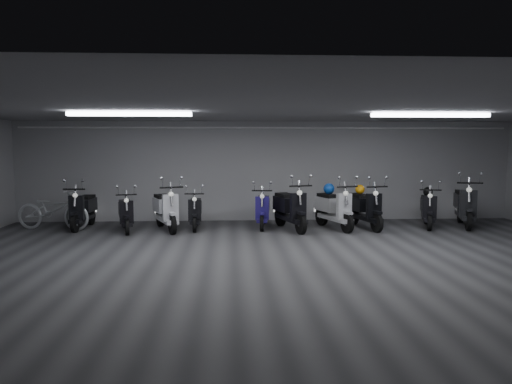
{
  "coord_description": "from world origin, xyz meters",
  "views": [
    {
      "loc": [
        -1.06,
        -8.68,
        2.13
      ],
      "look_at": [
        -0.45,
        2.5,
        1.05
      ],
      "focal_mm": 34.03,
      "sensor_mm": 36.0,
      "label": 1
    }
  ],
  "objects": [
    {
      "name": "scooter_3",
      "position": [
        -1.94,
        3.65,
        0.59
      ],
      "size": [
        0.58,
        1.6,
        1.18
      ],
      "primitive_type": null,
      "rotation": [
        0.0,
        0.0,
        0.03
      ],
      "color": "black",
      "rests_on": "floor"
    },
    {
      "name": "fluor_strip_left",
      "position": [
        -3.0,
        1.0,
        2.74
      ],
      "size": [
        2.4,
        0.18,
        0.08
      ],
      "primitive_type": "cube",
      "color": "white",
      "rests_on": "ceiling"
    },
    {
      "name": "floor",
      "position": [
        0.0,
        0.0,
        -0.01
      ],
      "size": [
        14.0,
        10.0,
        0.01
      ],
      "primitive_type": "cube",
      "color": "#343436",
      "rests_on": "ground"
    },
    {
      "name": "scooter_8",
      "position": [
        4.09,
        3.56,
        0.64
      ],
      "size": [
        1.08,
        1.81,
        1.27
      ],
      "primitive_type": null,
      "rotation": [
        0.0,
        0.0,
        -0.32
      ],
      "color": "black",
      "rests_on": "floor"
    },
    {
      "name": "helmet_0",
      "position": [
        4.17,
        3.79,
        0.91
      ],
      "size": [
        0.25,
        0.25,
        0.25
      ],
      "primitive_type": "sphere",
      "color": "black",
      "rests_on": "scooter_8"
    },
    {
      "name": "scooter_6",
      "position": [
        1.59,
        3.41,
        0.7
      ],
      "size": [
        1.2,
        1.99,
        1.41
      ],
      "primitive_type": null,
      "rotation": [
        0.0,
        0.0,
        0.32
      ],
      "color": "silver",
      "rests_on": "floor"
    },
    {
      "name": "bicycle",
      "position": [
        -5.52,
        3.71,
        0.63
      ],
      "size": [
        2.03,
        1.09,
        1.25
      ],
      "primitive_type": "imported",
      "rotation": [
        0.0,
        0.0,
        1.35
      ],
      "color": "silver",
      "rests_on": "floor"
    },
    {
      "name": "scooter_7",
      "position": [
        2.39,
        3.48,
        0.7
      ],
      "size": [
        1.03,
        1.97,
        1.4
      ],
      "primitive_type": null,
      "rotation": [
        0.0,
        0.0,
        0.23
      ],
      "color": "black",
      "rests_on": "floor"
    },
    {
      "name": "back_wall",
      "position": [
        0.0,
        5.0,
        1.4
      ],
      "size": [
        14.0,
        0.01,
        2.8
      ],
      "primitive_type": "cube",
      "color": "#999A9C",
      "rests_on": "ground"
    },
    {
      "name": "scooter_0",
      "position": [
        -4.82,
        3.84,
        0.66
      ],
      "size": [
        0.67,
        1.8,
        1.32
      ],
      "primitive_type": null,
      "rotation": [
        0.0,
        0.0,
        -0.04
      ],
      "color": "black",
      "rests_on": "floor"
    },
    {
      "name": "helmet_2",
      "position": [
        2.33,
        3.73,
        0.99
      ],
      "size": [
        0.25,
        0.25,
        0.25
      ],
      "primitive_type": "sphere",
      "color": "orange",
      "rests_on": "scooter_7"
    },
    {
      "name": "scooter_5",
      "position": [
        0.46,
        3.35,
        0.72
      ],
      "size": [
        1.17,
        2.05,
        1.45
      ],
      "primitive_type": null,
      "rotation": [
        0.0,
        0.0,
        0.28
      ],
      "color": "black",
      "rests_on": "floor"
    },
    {
      "name": "scooter_9",
      "position": [
        5.09,
        3.61,
        0.74
      ],
      "size": [
        1.25,
        2.11,
        1.49
      ],
      "primitive_type": null,
      "rotation": [
        0.0,
        0.0,
        -0.31
      ],
      "color": "black",
      "rests_on": "floor"
    },
    {
      "name": "front_wall",
      "position": [
        0.0,
        -5.0,
        1.4
      ],
      "size": [
        14.0,
        0.01,
        2.8
      ],
      "primitive_type": "cube",
      "color": "#999A9C",
      "rests_on": "ground"
    },
    {
      "name": "helmet_1",
      "position": [
        1.5,
        3.66,
        1.01
      ],
      "size": [
        0.28,
        0.28,
        0.28
      ],
      "primitive_type": "sphere",
      "color": "#0E3FA0",
      "rests_on": "scooter_6"
    },
    {
      "name": "scooter_1",
      "position": [
        -3.63,
        3.35,
        0.6
      ],
      "size": [
        0.94,
        1.7,
        1.2
      ],
      "primitive_type": null,
      "rotation": [
        0.0,
        0.0,
        0.26
      ],
      "color": "black",
      "rests_on": "floor"
    },
    {
      "name": "ceiling",
      "position": [
        0.0,
        0.0,
        2.8
      ],
      "size": [
        14.0,
        10.0,
        0.01
      ],
      "primitive_type": "cube",
      "color": "gray",
      "rests_on": "ground"
    },
    {
      "name": "scooter_4",
      "position": [
        -0.2,
        3.74,
        0.63
      ],
      "size": [
        0.74,
        1.74,
        1.26
      ],
      "primitive_type": null,
      "rotation": [
        0.0,
        0.0,
        -0.11
      ],
      "color": "navy",
      "rests_on": "floor"
    },
    {
      "name": "scooter_2",
      "position": [
        -2.66,
        3.45,
        0.7
      ],
      "size": [
        1.27,
        1.99,
        1.41
      ],
      "primitive_type": null,
      "rotation": [
        0.0,
        0.0,
        0.37
      ],
      "color": "silver",
      "rests_on": "floor"
    },
    {
      "name": "fluor_strip_right",
      "position": [
        3.0,
        1.0,
        2.74
      ],
      "size": [
        2.4,
        0.18,
        0.08
      ],
      "primitive_type": "cube",
      "color": "white",
      "rests_on": "ceiling"
    },
    {
      "name": "conduit",
      "position": [
        0.0,
        4.92,
        2.62
      ],
      "size": [
        13.6,
        0.05,
        0.05
      ],
      "primitive_type": "cylinder",
      "rotation": [
        0.0,
        1.57,
        0.0
      ],
      "color": "white",
      "rests_on": "back_wall"
    }
  ]
}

